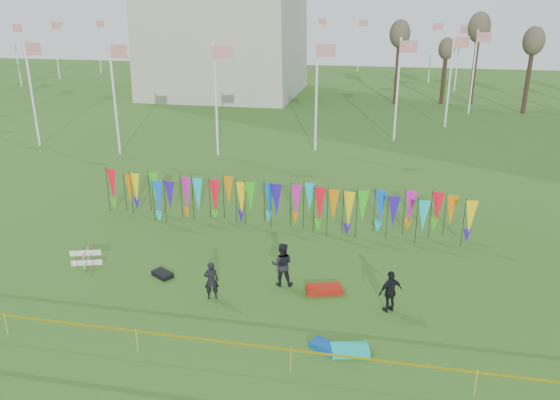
% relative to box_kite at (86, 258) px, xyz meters
% --- Properties ---
extents(ground, '(160.00, 160.00, 0.00)m').
position_rel_box_kite_xyz_m(ground, '(6.96, -2.99, -0.37)').
color(ground, '#305718').
rests_on(ground, ground).
extents(flagpole_ring, '(57.40, 56.16, 8.00)m').
position_rel_box_kite_xyz_m(flagpole_ring, '(-7.04, 45.01, 3.63)').
color(flagpole_ring, white).
rests_on(flagpole_ring, ground).
extents(banner_row, '(18.64, 0.64, 2.26)m').
position_rel_box_kite_xyz_m(banner_row, '(7.24, 5.81, 1.01)').
color(banner_row, black).
rests_on(banner_row, ground).
extents(caution_tape_near, '(26.00, 0.02, 0.90)m').
position_rel_box_kite_xyz_m(caution_tape_near, '(6.74, -5.29, 0.41)').
color(caution_tape_near, yellow).
rests_on(caution_tape_near, ground).
extents(box_kite, '(0.66, 0.66, 0.73)m').
position_rel_box_kite_xyz_m(box_kite, '(0.00, 0.00, 0.00)').
color(box_kite, red).
rests_on(box_kite, ground).
extents(person_left, '(0.65, 0.56, 1.51)m').
position_rel_box_kite_xyz_m(person_left, '(6.09, -1.53, 0.39)').
color(person_left, black).
rests_on(person_left, ground).
extents(person_mid, '(0.93, 0.65, 1.78)m').
position_rel_box_kite_xyz_m(person_mid, '(8.50, 0.04, 0.53)').
color(person_mid, black).
rests_on(person_mid, ground).
extents(person_right, '(1.08, 0.98, 1.61)m').
position_rel_box_kite_xyz_m(person_right, '(12.71, -1.12, 0.44)').
color(person_right, black).
rests_on(person_right, ground).
extents(kite_bag_turquoise, '(1.32, 0.88, 0.24)m').
position_rel_box_kite_xyz_m(kite_bag_turquoise, '(11.51, -3.96, -0.24)').
color(kite_bag_turquoise, '#0DD0C5').
rests_on(kite_bag_turquoise, ground).
extents(kite_bag_blue, '(1.11, 0.90, 0.21)m').
position_rel_box_kite_xyz_m(kite_bag_blue, '(10.71, -3.91, -0.26)').
color(kite_bag_blue, '#0A49AE').
rests_on(kite_bag_blue, ground).
extents(kite_bag_red, '(1.49, 0.97, 0.25)m').
position_rel_box_kite_xyz_m(kite_bag_red, '(10.21, -0.24, -0.24)').
color(kite_bag_red, '#B81B0C').
rests_on(kite_bag_red, ground).
extents(kite_bag_black, '(1.01, 0.89, 0.20)m').
position_rel_box_kite_xyz_m(kite_bag_black, '(3.56, -0.27, -0.26)').
color(kite_bag_black, black).
rests_on(kite_bag_black, ground).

